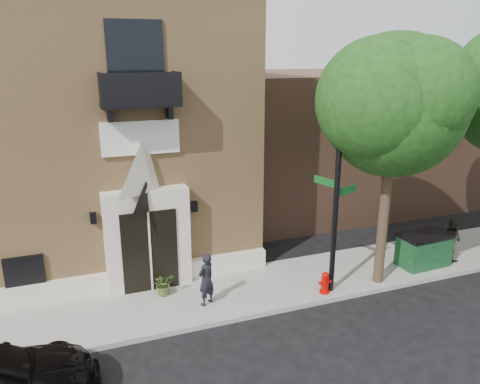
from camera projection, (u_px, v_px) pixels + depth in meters
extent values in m
plane|color=black|center=(205.00, 329.00, 12.89)|extent=(120.00, 120.00, 0.00)
cube|color=gray|center=(222.00, 295.00, 14.55)|extent=(42.00, 3.00, 0.15)
cube|color=tan|center=(67.00, 129.00, 17.75)|extent=(12.00, 10.00, 9.00)
cube|color=silver|center=(84.00, 286.00, 14.33)|extent=(12.00, 0.30, 0.60)
cube|color=silver|center=(148.00, 239.00, 14.51)|extent=(2.60, 0.55, 3.20)
pyramid|color=silver|center=(143.00, 166.00, 13.83)|extent=(2.60, 0.55, 1.50)
cube|color=black|center=(150.00, 252.00, 14.34)|extent=(1.70, 0.06, 2.60)
cube|color=silver|center=(150.00, 252.00, 14.30)|extent=(0.06, 0.04, 2.60)
cube|color=white|center=(141.00, 138.00, 13.77)|extent=(2.30, 0.10, 1.00)
cube|color=black|center=(141.00, 105.00, 13.13)|extent=(2.20, 0.90, 0.10)
cube|color=black|center=(142.00, 90.00, 12.61)|extent=(2.20, 0.06, 0.90)
cube|color=black|center=(101.00, 90.00, 12.65)|extent=(0.06, 0.90, 0.90)
cube|color=black|center=(177.00, 88.00, 13.35)|extent=(0.06, 0.90, 0.90)
cube|color=black|center=(136.00, 60.00, 13.16)|extent=(1.60, 0.08, 2.20)
cube|color=black|center=(24.00, 272.00, 13.65)|extent=(1.10, 0.10, 1.00)
cube|color=#EB571A|center=(25.00, 272.00, 13.68)|extent=(0.85, 0.06, 0.75)
cube|color=black|center=(93.00, 218.00, 13.86)|extent=(0.18, 0.18, 0.32)
cube|color=black|center=(194.00, 206.00, 14.90)|extent=(0.18, 0.18, 0.32)
cube|color=brown|center=(378.00, 135.00, 24.07)|extent=(18.00, 8.00, 6.40)
cylinder|color=#38281C|center=(383.00, 221.00, 14.66)|extent=(0.32, 0.32, 4.20)
sphere|color=#183C10|center=(394.00, 106.00, 13.63)|extent=(4.20, 4.20, 4.20)
sphere|color=#183C10|center=(408.00, 114.00, 14.25)|extent=(3.36, 3.36, 3.36)
sphere|color=#183C10|center=(379.00, 100.00, 13.15)|extent=(3.57, 3.57, 3.57)
sphere|color=#183C10|center=(418.00, 94.00, 12.95)|extent=(3.15, 3.15, 3.15)
cylinder|color=black|center=(336.00, 197.00, 13.80)|extent=(0.16, 0.16, 6.16)
cube|color=#0E4F1B|center=(347.00, 190.00, 14.04)|extent=(0.84, 0.30, 0.23)
cube|color=#0E4F1B|center=(325.00, 182.00, 14.04)|extent=(0.30, 0.84, 0.23)
cylinder|color=#B20301|center=(324.00, 291.00, 14.53)|extent=(0.32, 0.32, 0.07)
cylinder|color=#B20301|center=(325.00, 283.00, 14.45)|extent=(0.23, 0.23, 0.49)
sphere|color=#B20301|center=(325.00, 275.00, 14.37)|extent=(0.23, 0.23, 0.23)
cylinder|color=#B20301|center=(325.00, 282.00, 14.44)|extent=(0.40, 0.11, 0.11)
cube|color=#0F371B|center=(424.00, 251.00, 16.27)|extent=(1.76, 1.03, 1.05)
cube|color=black|center=(425.00, 236.00, 16.10)|extent=(1.81, 1.08, 0.11)
imported|color=#485D2A|center=(164.00, 284.00, 14.32)|extent=(0.73, 0.66, 0.71)
imported|color=black|center=(206.00, 279.00, 13.66)|extent=(0.70, 0.62, 1.61)
imported|color=#2B231C|center=(451.00, 239.00, 16.68)|extent=(0.64, 0.79, 1.55)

